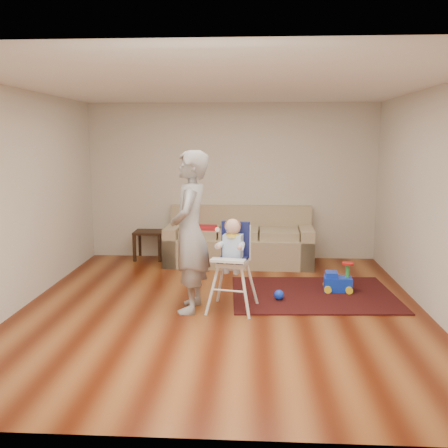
# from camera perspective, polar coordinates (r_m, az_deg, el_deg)

# --- Properties ---
(ground) EXTENTS (5.50, 5.50, 0.00)m
(ground) POSITION_cam_1_polar(r_m,az_deg,el_deg) (6.31, -0.21, -9.61)
(ground) COLOR #4A1706
(ground) RESTS_ON ground
(room_envelope) EXTENTS (5.04, 5.52, 2.72)m
(room_envelope) POSITION_cam_1_polar(r_m,az_deg,el_deg) (6.48, 0.07, 7.84)
(room_envelope) COLOR beige
(room_envelope) RESTS_ON ground
(sofa) EXTENTS (2.47, 1.08, 0.94)m
(sofa) POSITION_cam_1_polar(r_m,az_deg,el_deg) (8.40, 1.75, -1.38)
(sofa) COLOR #998A67
(sofa) RESTS_ON ground
(side_table) EXTENTS (0.50, 0.50, 0.50)m
(side_table) POSITION_cam_1_polar(r_m,az_deg,el_deg) (8.87, -8.50, -2.35)
(side_table) COLOR black
(side_table) RESTS_ON ground
(area_rug) EXTENTS (2.25, 1.74, 0.02)m
(area_rug) POSITION_cam_1_polar(r_m,az_deg,el_deg) (6.93, 10.14, -7.89)
(area_rug) COLOR black
(area_rug) RESTS_ON ground
(ride_on_toy) EXTENTS (0.39, 0.29, 0.41)m
(ride_on_toy) POSITION_cam_1_polar(r_m,az_deg,el_deg) (7.06, 12.89, -5.86)
(ride_on_toy) COLOR #1239E7
(ride_on_toy) RESTS_ON area_rug
(toy_ball) EXTENTS (0.13, 0.13, 0.13)m
(toy_ball) POSITION_cam_1_polar(r_m,az_deg,el_deg) (6.59, 6.31, -8.06)
(toy_ball) COLOR #1239E7
(toy_ball) RESTS_ON area_rug
(high_chair) EXTENTS (0.62, 0.62, 1.15)m
(high_chair) POSITION_cam_1_polar(r_m,az_deg,el_deg) (6.10, 0.98, -4.86)
(high_chair) COLOR silver
(high_chair) RESTS_ON ground
(adult) EXTENTS (0.49, 0.73, 1.96)m
(adult) POSITION_cam_1_polar(r_m,az_deg,el_deg) (6.02, -3.90, -0.93)
(adult) COLOR gray
(adult) RESTS_ON ground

